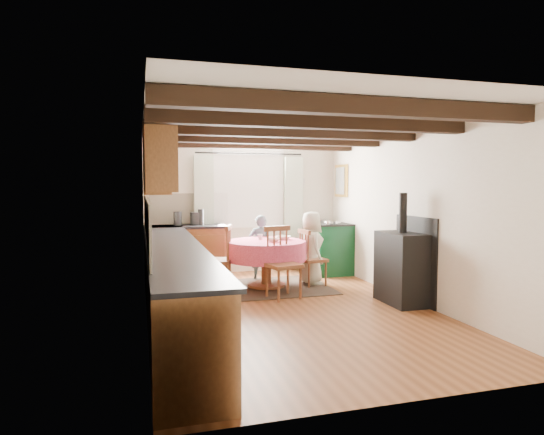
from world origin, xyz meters
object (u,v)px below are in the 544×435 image
object	(u,v)px
chair_right	(313,257)
child_far	(261,247)
child_right	(311,248)
cup	(260,237)
dining_table	(266,264)
cast_iron_stove	(402,248)
chair_near	(284,262)
chair_left	(217,258)
aga_range	(327,247)

from	to	relation	value
chair_right	child_far	size ratio (longest dim) A/B	0.83
child_right	chair_right	bearing A→B (deg)	171.91
cup	dining_table	bearing A→B (deg)	-80.00
dining_table	child_right	bearing A→B (deg)	5.34
chair_right	cast_iron_stove	distance (m)	1.61
chair_near	chair_left	distance (m)	1.09
chair_right	child_right	distance (m)	0.18
chair_left	cast_iron_stove	xyz separation A→B (m)	(2.32, -1.40, 0.25)
chair_near	chair_right	size ratio (longest dim) A/B	1.13
child_right	cast_iron_stove	bearing A→B (deg)	-153.35
child_far	chair_near	bearing A→B (deg)	103.74
cast_iron_stove	child_right	distance (m)	1.69
chair_left	cup	world-z (taller)	chair_left
chair_near	child_right	xyz separation A→B (m)	(0.72, 0.78, 0.08)
dining_table	chair_left	distance (m)	0.80
chair_left	chair_near	bearing A→B (deg)	69.68
chair_left	chair_right	distance (m)	1.55
chair_right	aga_range	world-z (taller)	aga_range
cast_iron_stove	child_far	world-z (taller)	cast_iron_stove
child_far	child_right	distance (m)	0.93
dining_table	cup	xyz separation A→B (m)	(-0.04, 0.23, 0.42)
chair_left	aga_range	bearing A→B (deg)	132.81
aga_range	cast_iron_stove	size ratio (longest dim) A/B	0.68
cast_iron_stove	child_right	xyz separation A→B (m)	(-0.76, 1.50, -0.16)
chair_right	cup	xyz separation A→B (m)	(-0.81, 0.27, 0.33)
aga_range	chair_left	bearing A→B (deg)	-155.72
child_right	child_far	bearing A→B (deg)	48.37
child_far	child_right	world-z (taller)	child_right
chair_near	aga_range	world-z (taller)	chair_near
child_far	child_right	bearing A→B (deg)	153.06
dining_table	child_right	size ratio (longest dim) A/B	1.04
chair_near	child_right	bearing A→B (deg)	33.54
chair_near	aga_range	distance (m)	2.16
cup	chair_near	bearing A→B (deg)	-83.64
dining_table	chair_near	size ratio (longest dim) A/B	1.20
chair_near	chair_right	world-z (taller)	chair_near
chair_near	child_far	size ratio (longest dim) A/B	0.93
chair_near	dining_table	bearing A→B (deg)	81.28
child_far	dining_table	bearing A→B (deg)	97.63
dining_table	chair_left	xyz separation A→B (m)	(-0.78, -0.03, 0.14)
chair_near	cup	world-z (taller)	chair_near
chair_left	cast_iron_stove	world-z (taller)	cast_iron_stove
chair_right	child_far	distance (m)	1.00
dining_table	child_far	size ratio (longest dim) A/B	1.12
chair_near	cup	distance (m)	0.98
chair_left	cast_iron_stove	bearing A→B (deg)	77.42
chair_right	chair_left	bearing A→B (deg)	82.19
chair_near	child_far	distance (m)	1.40
cup	aga_range	bearing A→B (deg)	26.80
chair_left	child_far	bearing A→B (deg)	148.04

